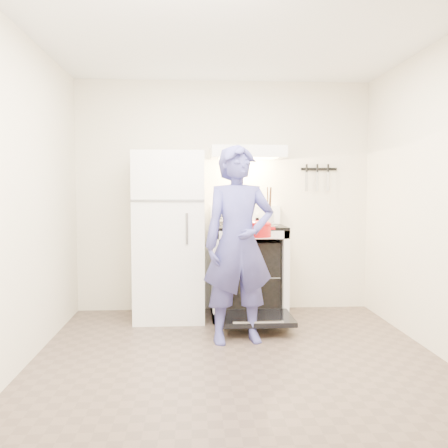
{
  "coord_description": "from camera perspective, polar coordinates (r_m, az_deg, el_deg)",
  "views": [
    {
      "loc": [
        -0.35,
        -3.67,
        1.32
      ],
      "look_at": [
        -0.05,
        1.0,
        1.0
      ],
      "focal_mm": 40.0,
      "sensor_mm": 36.0,
      "label": 1
    }
  ],
  "objects": [
    {
      "name": "person",
      "position": [
        4.29,
        1.69,
        -2.36
      ],
      "size": [
        0.68,
        0.5,
        1.7
      ],
      "primitive_type": "imported",
      "rotation": [
        0.0,
        0.0,
        0.17
      ],
      "color": "navy",
      "rests_on": "floor"
    },
    {
      "name": "tea_kettle",
      "position": [
        5.37,
        0.26,
        1.42
      ],
      "size": [
        0.22,
        0.19,
        0.27
      ],
      "primitive_type": null,
      "color": "silver",
      "rests_on": "cooktop"
    },
    {
      "name": "dutch_oven",
      "position": [
        4.62,
        3.81,
        -0.73
      ],
      "size": [
        0.33,
        0.26,
        0.22
      ],
      "primitive_type": null,
      "color": "red",
      "rests_on": "person"
    },
    {
      "name": "cooktop",
      "position": [
        5.19,
        2.75,
        -0.35
      ],
      "size": [
        0.76,
        0.65,
        0.03
      ],
      "primitive_type": "cube",
      "color": "black",
      "rests_on": "stove_body"
    },
    {
      "name": "pizza_stone",
      "position": [
        5.25,
        3.12,
        -5.59
      ],
      "size": [
        0.36,
        0.36,
        0.02
      ],
      "primitive_type": "cylinder",
      "color": "#836049",
      "rests_on": "oven_rack"
    },
    {
      "name": "back_wall",
      "position": [
        5.48,
        -0.01,
        3.18
      ],
      "size": [
        3.2,
        0.02,
        2.5
      ],
      "primitive_type": "cube",
      "color": "beige",
      "rests_on": "ground"
    },
    {
      "name": "oven_rack",
      "position": [
        5.25,
        2.74,
        -5.74
      ],
      "size": [
        0.6,
        0.52,
        0.01
      ],
      "primitive_type": "cube",
      "color": "slate",
      "rests_on": "stove_body"
    },
    {
      "name": "knife_strip",
      "position": [
        5.63,
        10.78,
        6.18
      ],
      "size": [
        0.4,
        0.02,
        0.03
      ],
      "primitive_type": "cube",
      "color": "black",
      "rests_on": "back_wall"
    },
    {
      "name": "refrigerator",
      "position": [
        5.15,
        -6.22,
        -1.35
      ],
      "size": [
        0.7,
        0.7,
        1.7
      ],
      "primitive_type": "cube",
      "color": "white",
      "rests_on": "floor"
    },
    {
      "name": "stove_body",
      "position": [
        5.25,
        2.74,
        -5.53
      ],
      "size": [
        0.76,
        0.65,
        0.92
      ],
      "primitive_type": "cube",
      "color": "white",
      "rests_on": "floor"
    },
    {
      "name": "backsplash",
      "position": [
        5.47,
        2.43,
        1.08
      ],
      "size": [
        0.76,
        0.07,
        0.2
      ],
      "primitive_type": "cube",
      "color": "white",
      "rests_on": "cooktop"
    },
    {
      "name": "utensil_jar",
      "position": [
        4.96,
        5.19,
        0.72
      ],
      "size": [
        0.1,
        0.1,
        0.13
      ],
      "primitive_type": "cylinder",
      "rotation": [
        0.0,
        0.0,
        0.08
      ],
      "color": "silver",
      "rests_on": "cooktop"
    },
    {
      "name": "floor",
      "position": [
        3.91,
        1.72,
        -15.79
      ],
      "size": [
        3.6,
        3.6,
        0.0
      ],
      "primitive_type": "plane",
      "color": "brown",
      "rests_on": "ground"
    },
    {
      "name": "range_hood",
      "position": [
        5.27,
        2.69,
        8.16
      ],
      "size": [
        0.76,
        0.5,
        0.12
      ],
      "primitive_type": "cube",
      "color": "white",
      "rests_on": "back_wall"
    },
    {
      "name": "oven_door",
      "position": [
        4.74,
        3.53,
        -10.7
      ],
      "size": [
        0.7,
        0.54,
        0.04
      ],
      "primitive_type": "cube",
      "color": "black",
      "rests_on": "floor"
    }
  ]
}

